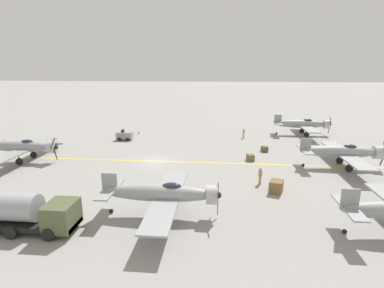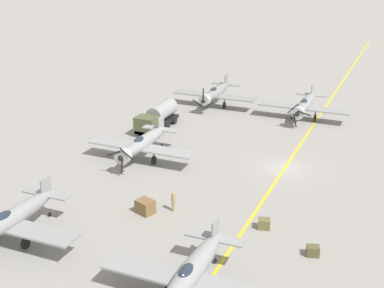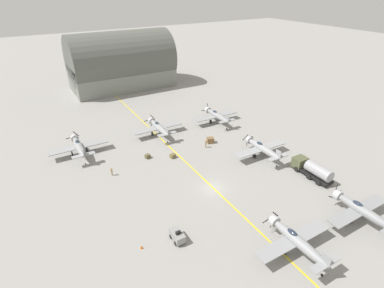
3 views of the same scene
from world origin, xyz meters
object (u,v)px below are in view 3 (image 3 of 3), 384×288
object	(u,v)px
airplane_mid_right	(262,148)
ground_crew_walking	(206,143)
tow_tractor	(177,236)
traffic_cone	(141,247)
supply_crate_mid_lane	(148,156)
hangar	(121,64)
airplane_far_right	(217,115)
airplane_far_left	(79,146)
ground_crew_inspecting	(112,171)
airplane_near_center	(296,240)
airplane_far_center	(158,127)
supply_crate_by_tanker	(210,140)
airplane_near_right	(361,210)
supply_crate_outboard	(173,156)
fuel_tanker	(312,169)

from	to	relation	value
airplane_mid_right	ground_crew_walking	distance (m)	11.96
tow_tractor	traffic_cone	bearing A→B (deg)	167.44
supply_crate_mid_lane	hangar	distance (m)	49.70
ground_crew_walking	hangar	xyz separation A→B (m)	(-1.33, 50.09, 6.73)
airplane_far_right	traffic_cone	distance (m)	43.17
airplane_far_left	ground_crew_inspecting	xyz separation A→B (m)	(3.48, -10.82, -1.11)
airplane_far_left	tow_tractor	world-z (taller)	airplane_far_left
airplane_near_center	airplane_far_center	distance (m)	40.68
tow_tractor	supply_crate_mid_lane	size ratio (longest dim) A/B	2.75
ground_crew_walking	supply_crate_by_tanker	bearing A→B (deg)	32.41
airplane_near_right	airplane_mid_right	bearing A→B (deg)	94.03
airplane_far_right	airplane_far_center	bearing A→B (deg)	-178.34
airplane_far_center	supply_crate_mid_lane	xyz separation A→B (m)	(-6.39, -8.44, -1.62)
airplane_far_center	airplane_far_right	xyz separation A→B (m)	(15.64, -1.04, -0.00)
airplane_far_right	ground_crew_inspecting	xyz separation A→B (m)	(-30.21, -9.84, -1.11)
airplane_far_center	tow_tractor	xyz separation A→B (m)	(-11.40, -31.07, -1.22)
airplane_far_center	airplane_near_right	distance (m)	43.73
airplane_far_center	supply_crate_outboard	bearing A→B (deg)	-82.30
supply_crate_by_tanker	airplane_far_left	bearing A→B (deg)	160.57
airplane_far_left	tow_tractor	xyz separation A→B (m)	(6.65, -31.01, -1.22)
ground_crew_walking	supply_crate_by_tanker	xyz separation A→B (m)	(2.08, 1.32, -0.39)
airplane_far_left	supply_crate_mid_lane	size ratio (longest dim) A/B	12.70
airplane_near_center	ground_crew_inspecting	xyz separation A→B (m)	(-15.78, 29.78, -1.11)
airplane_near_right	ground_crew_walking	xyz separation A→B (m)	(-7.84, 30.70, -1.01)
airplane_near_right	fuel_tanker	distance (m)	12.16
airplane_near_right	traffic_cone	distance (m)	32.57
airplane_far_center	supply_crate_outboard	xyz separation A→B (m)	(-1.87, -10.91, -1.59)
airplane_far_right	supply_crate_outboard	size ratio (longest dim) A/B	11.91
airplane_near_center	airplane_far_left	xyz separation A→B (m)	(-19.26, 40.60, 0.00)
airplane_mid_right	fuel_tanker	distance (m)	10.56
ground_crew_walking	traffic_cone	xyz separation A→B (m)	(-22.61, -19.27, -0.72)
airplane_near_center	supply_crate_by_tanker	distance (m)	32.12
hangar	tow_tractor	bearing A→B (deg)	-103.04
airplane_far_center	airplane_far_right	size ratio (longest dim) A/B	1.00
airplane_near_right	supply_crate_by_tanker	size ratio (longest dim) A/B	8.18
ground_crew_inspecting	supply_crate_mid_lane	size ratio (longest dim) A/B	1.75
airplane_far_left	ground_crew_walking	size ratio (longest dim) A/B	6.55
airplane_near_center	supply_crate_mid_lane	xyz separation A→B (m)	(-7.60, 32.22, -1.62)
tow_tractor	ground_crew_walking	xyz separation A→B (m)	(17.65, 20.37, 0.21)
supply_crate_mid_lane	hangar	xyz separation A→B (m)	(11.31, 47.84, 7.34)
airplane_near_right	airplane_far_left	xyz separation A→B (m)	(-32.14, 41.34, -0.00)
airplane_near_right	hangar	bearing A→B (deg)	100.50
airplane_near_center	tow_tractor	size ratio (longest dim) A/B	4.62
airplane_near_center	supply_crate_by_tanker	bearing A→B (deg)	91.19
supply_crate_mid_lane	hangar	world-z (taller)	hangar
fuel_tanker	ground_crew_inspecting	world-z (taller)	fuel_tanker
airplane_far_right	ground_crew_walking	xyz separation A→B (m)	(-9.39, -9.66, -1.01)
airplane_far_center	airplane_mid_right	bearing A→B (deg)	-36.95
airplane_far_center	tow_tractor	world-z (taller)	airplane_far_center
airplane_near_center	airplane_far_center	size ratio (longest dim) A/B	1.00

